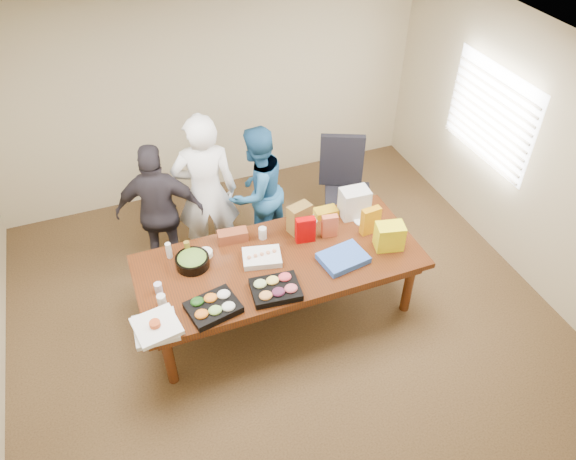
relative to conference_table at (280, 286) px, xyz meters
name	(u,v)px	position (x,y,z in m)	size (l,w,h in m)	color
floor	(280,311)	(0.00, 0.00, -0.39)	(5.50, 5.00, 0.02)	#47301E
ceiling	(277,71)	(0.00, 0.00, 2.33)	(5.50, 5.00, 0.02)	white
wall_back	(209,94)	(0.00, 2.50, 0.98)	(5.50, 0.04, 2.70)	beige
wall_front	(426,459)	(0.00, -2.50, 0.98)	(5.50, 0.04, 2.70)	beige
wall_right	(525,153)	(2.75, 0.00, 0.98)	(0.04, 5.00, 2.70)	beige
window_panel	(490,115)	(2.72, 0.60, 1.12)	(0.03, 1.40, 1.10)	white
window_blinds	(487,115)	(2.68, 0.60, 1.12)	(0.04, 1.36, 1.00)	beige
conference_table	(280,286)	(0.00, 0.00, 0.00)	(2.80, 1.20, 0.75)	#4C1C0F
office_chair	(348,194)	(1.19, 0.90, 0.23)	(0.62, 0.62, 1.21)	black
person_center	(206,193)	(-0.45, 1.07, 0.57)	(0.69, 0.45, 1.89)	white
person_right	(257,191)	(0.14, 1.10, 0.42)	(0.77, 0.60, 1.58)	#26649C
person_left	(161,212)	(-0.95, 1.09, 0.44)	(0.95, 0.40, 1.62)	#2B272D
veggie_tray	(213,307)	(-0.78, -0.40, 0.41)	(0.44, 0.35, 0.07)	black
fruit_tray	(276,290)	(-0.19, -0.39, 0.41)	(0.44, 0.35, 0.07)	black
sheet_cake	(262,257)	(-0.16, 0.06, 0.41)	(0.37, 0.28, 0.06)	white
salad_bowl	(192,261)	(-0.82, 0.23, 0.43)	(0.33, 0.33, 0.11)	black
chip_bag_blue	(343,258)	(0.57, -0.24, 0.41)	(0.44, 0.33, 0.07)	blue
chip_bag_red	(305,230)	(0.34, 0.17, 0.52)	(0.20, 0.08, 0.28)	#B70001
chip_bag_yellow	(370,221)	(1.01, 0.06, 0.53)	(0.20, 0.08, 0.30)	orange
chip_bag_orange	(330,226)	(0.60, 0.16, 0.50)	(0.16, 0.07, 0.25)	#CA5430
mayo_jar	(263,233)	(-0.05, 0.37, 0.44)	(0.08, 0.08, 0.13)	silver
mustard_bottle	(299,219)	(0.37, 0.42, 0.46)	(0.06, 0.06, 0.17)	gold
dressing_bottle	(187,249)	(-0.82, 0.38, 0.46)	(0.06, 0.06, 0.18)	brown
ranch_bottle	(169,250)	(-1.00, 0.43, 0.46)	(0.06, 0.06, 0.17)	silver
banana_bunch	(326,212)	(0.70, 0.47, 0.42)	(0.25, 0.14, 0.08)	gold
bread_loaf	(233,236)	(-0.35, 0.44, 0.44)	(0.30, 0.13, 0.12)	brown
kraft_bag	(299,218)	(0.35, 0.35, 0.53)	(0.24, 0.14, 0.31)	brown
red_cup	(156,327)	(-1.30, -0.46, 0.44)	(0.09, 0.09, 0.13)	#C1471B
clear_cup_a	(162,300)	(-1.19, -0.17, 0.43)	(0.08, 0.08, 0.11)	white
clear_cup_b	(158,288)	(-1.19, 0.00, 0.43)	(0.07, 0.07, 0.10)	silver
pizza_box_lower	(156,328)	(-1.30, -0.44, 0.40)	(0.37, 0.37, 0.04)	silver
pizza_box_upper	(157,326)	(-1.29, -0.46, 0.44)	(0.37, 0.37, 0.04)	white
plate_a	(366,219)	(1.07, 0.24, 0.38)	(0.26, 0.26, 0.02)	white
plate_b	(307,217)	(0.50, 0.51, 0.38)	(0.26, 0.26, 0.02)	white
dip_bowl_a	(304,220)	(0.44, 0.45, 0.40)	(0.15, 0.15, 0.06)	silver
dip_bowl_b	(206,253)	(-0.66, 0.32, 0.40)	(0.14, 0.14, 0.06)	white
grocery_bag_white	(354,203)	(0.99, 0.38, 0.54)	(0.30, 0.21, 0.32)	silver
grocery_bag_yellow	(389,236)	(1.09, -0.21, 0.51)	(0.27, 0.19, 0.27)	#FFEF13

